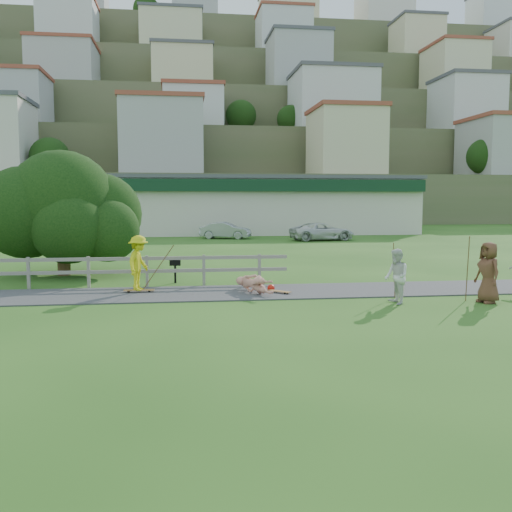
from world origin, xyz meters
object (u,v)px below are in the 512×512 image
object	(u,v)px
car_silver	(225,230)
spectator_c	(488,273)
skater_fallen	(255,284)
bbq	(175,271)
car_white	(322,232)
spectator_a	(396,276)
skater_rider	(139,266)
tree	(63,231)

from	to	relation	value
car_silver	spectator_c	bearing A→B (deg)	-151.22
skater_fallen	car_silver	xyz separation A→B (m)	(1.16, 25.97, 0.31)
skater_fallen	bbq	distance (m)	3.82
skater_fallen	spectator_c	distance (m)	7.14
skater_fallen	car_white	bearing A→B (deg)	45.67
spectator_a	bbq	xyz separation A→B (m)	(-6.47, 5.10, -0.38)
spectator_c	spectator_a	bearing A→B (deg)	-105.33
car_silver	bbq	world-z (taller)	car_silver
skater_rider	bbq	size ratio (longest dim) A/B	2.09
skater_fallen	spectator_a	xyz separation A→B (m)	(3.90, -2.28, 0.49)
skater_rider	bbq	xyz separation A→B (m)	(1.16, 2.15, -0.47)
tree	bbq	size ratio (longest dim) A/B	8.04
spectator_a	spectator_c	size ratio (longest dim) A/B	0.90
tree	bbq	world-z (taller)	tree
skater_fallen	car_silver	bearing A→B (deg)	62.48
spectator_a	car_white	size ratio (longest dim) A/B	0.34
skater_rider	tree	xyz separation A→B (m)	(-3.33, 4.98, 0.88)
car_silver	car_white	world-z (taller)	car_white
spectator_a	car_white	world-z (taller)	spectator_a
car_white	bbq	bearing A→B (deg)	144.27
skater_rider	car_silver	bearing A→B (deg)	8.47
skater_rider	car_silver	size ratio (longest dim) A/B	0.46
spectator_a	skater_rider	bearing A→B (deg)	-112.60
car_white	bbq	size ratio (longest dim) A/B	5.51
tree	car_white	bearing A→B (deg)	49.03
spectator_c	tree	size ratio (longest dim) A/B	0.26
spectator_c	car_silver	world-z (taller)	spectator_c
spectator_a	spectator_c	xyz separation A→B (m)	(2.77, -0.19, 0.09)
car_white	car_silver	bearing A→B (deg)	60.13
skater_fallen	tree	bearing A→B (deg)	116.39
bbq	spectator_c	bearing A→B (deg)	-28.57
spectator_a	spectator_c	distance (m)	2.77
spectator_c	car_silver	xyz separation A→B (m)	(-5.51, 28.45, -0.27)
skater_fallen	car_white	xyz separation A→B (m)	(8.14, 23.16, 0.33)
car_silver	tree	distance (m)	21.95
car_white	tree	distance (m)	23.22
spectator_a	car_silver	bearing A→B (deg)	-175.88
spectator_a	bbq	distance (m)	8.25
spectator_a	skater_fallen	bearing A→B (deg)	-121.76
skater_rider	tree	bearing A→B (deg)	53.21
car_silver	spectator_a	bearing A→B (deg)	-156.64
skater_rider	car_silver	world-z (taller)	skater_rider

